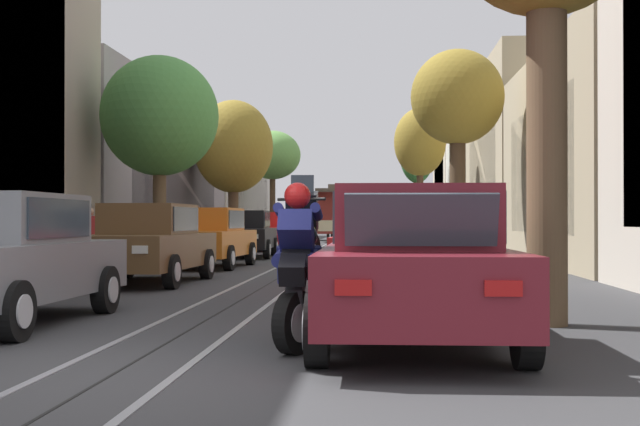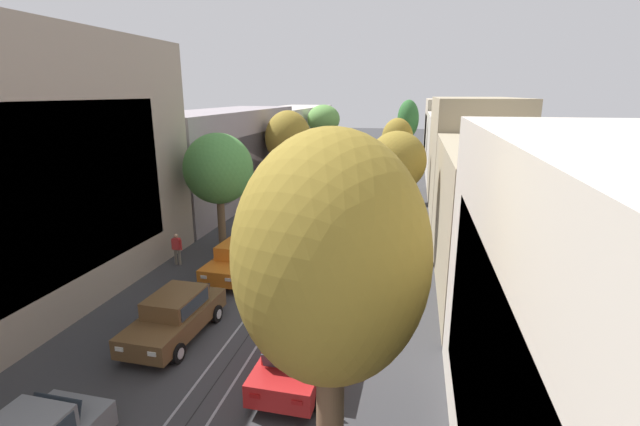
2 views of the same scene
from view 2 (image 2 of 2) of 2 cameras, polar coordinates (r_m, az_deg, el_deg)
ground_plane at (r=30.18m, az=1.21°, el=-0.72°), size 160.12×160.12×0.00m
trolley_track_rails at (r=34.38m, az=2.57°, el=1.25°), size 1.14×72.05×0.01m
building_facade_left at (r=34.10m, az=-13.75°, el=7.83°), size 5.87×63.75×10.63m
building_facade_right at (r=32.91m, az=18.45°, el=6.17°), size 5.97×63.75×7.90m
parked_car_brown_second_left at (r=16.58m, az=-18.00°, el=-12.34°), size 2.10×4.40×1.58m
parked_car_orange_mid_left at (r=21.11m, az=-10.41°, el=-5.77°), size 2.14×4.42×1.58m
parked_car_black_fourth_left at (r=26.55m, az=-5.49°, el=-1.22°), size 2.11×4.41×1.58m
parked_car_red_fifth_left at (r=32.48m, az=-2.20°, el=1.87°), size 2.13×4.42×1.58m
parked_car_beige_sixth_left at (r=38.37m, az=-0.22°, el=3.94°), size 2.14×4.42×1.58m
parked_car_red_second_right at (r=13.90m, az=-2.75°, el=-17.26°), size 2.07×4.39×1.58m
parked_car_silver_mid_right at (r=19.16m, az=1.85°, el=-7.73°), size 2.07×4.39×1.58m
street_tree_kerb_left_second at (r=23.76m, az=-12.82°, el=5.47°), size 3.58×3.53×6.27m
street_tree_kerb_left_mid at (r=36.50m, az=-4.08°, el=9.47°), size 3.71×3.59×6.88m
street_tree_kerb_left_fourth at (r=50.17m, az=0.46°, el=11.84°), size 3.58×3.73×6.96m
street_tree_kerb_right_near at (r=7.02m, az=1.42°, el=-6.45°), size 3.09×3.18×7.78m
street_tree_kerb_right_second at (r=22.19m, az=9.77°, el=6.23°), size 2.83×2.66×6.47m
street_tree_kerb_right_mid at (r=34.88m, az=9.82°, el=9.19°), size 2.38×2.13×6.40m
street_tree_kerb_right_fourth at (r=48.72m, az=11.16°, el=11.52°), size 2.23×2.44×7.53m
cable_car_trolley at (r=46.64m, az=5.20°, el=6.95°), size 2.58×9.14×3.28m
pedestrian_on_left_pavement at (r=23.04m, az=-17.79°, el=-4.19°), size 0.55×0.23×1.60m
fire_hydrant at (r=15.31m, az=4.62°, el=-15.63°), size 0.40×0.22×0.84m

